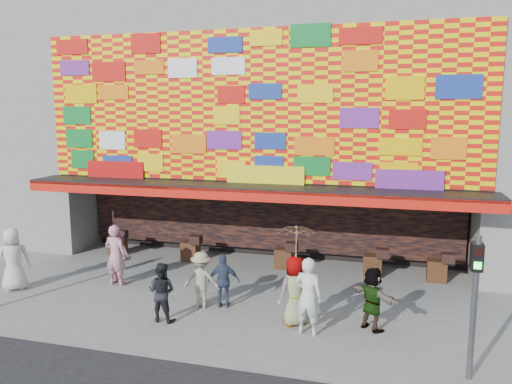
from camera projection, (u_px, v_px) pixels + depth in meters
ground at (210, 317)px, 13.24m from camera, size 90.00×90.00×0.00m
shop_building at (280, 115)px, 20.19m from camera, size 15.20×9.40×10.00m
neighbor_left at (9, 98)px, 23.34m from camera, size 11.00×8.00×12.00m
signal_right at (475, 291)px, 9.88m from camera, size 0.22×0.20×3.00m
ped_a at (13, 259)px, 15.10m from camera, size 1.12×1.08×1.93m
ped_b at (115, 255)px, 15.55m from camera, size 0.72×0.49×1.93m
ped_c at (162, 292)px, 12.89m from camera, size 0.78×0.62×1.56m
ped_d at (201, 280)px, 13.77m from camera, size 1.10×0.73×1.58m
ped_e at (224, 281)px, 13.79m from camera, size 0.94×0.55×1.50m
ped_f at (373, 299)px, 12.34m from camera, size 1.46×1.30×1.61m
ped_g at (295, 291)px, 12.62m from camera, size 1.04×1.00×1.79m
ped_h at (308, 296)px, 12.07m from camera, size 0.77×0.56×1.93m
ped_i at (120, 256)px, 15.86m from camera, size 1.04×0.99×1.69m
parasol at (296, 243)px, 12.43m from camera, size 1.19×1.20×1.84m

